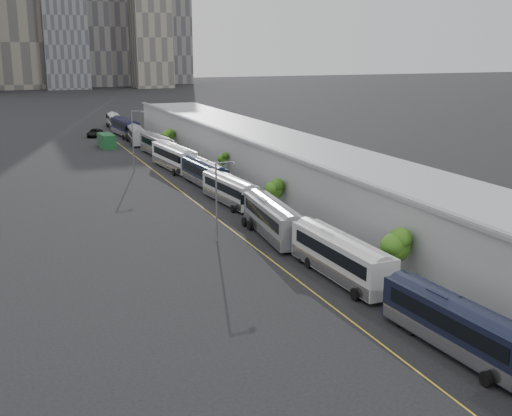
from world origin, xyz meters
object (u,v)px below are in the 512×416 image
bus_4 (230,192)px  bus_7 (157,147)px  bus_8 (136,136)px  bus_10 (115,122)px  bus_3 (273,222)px  bus_6 (174,159)px  bus_2 (340,260)px  bus_1 (455,330)px  shipping_container (107,141)px  suv (95,133)px  bus_5 (205,176)px  street_lamp_far (134,137)px  street_lamp_near (218,196)px  bus_9 (125,129)px

bus_4 → bus_7: size_ratio=0.93×
bus_8 → bus_4: bearing=-84.4°
bus_4 → bus_10: bearing=85.1°
bus_3 → bus_10: (0.60, 99.64, -0.13)m
bus_3 → bus_6: size_ratio=0.94×
bus_8 → bus_2: bearing=-84.8°
bus_1 → bus_10: 128.13m
shipping_container → suv: (0.13, 17.16, -0.50)m
bus_4 → bus_10: bus_4 is taller
bus_6 → bus_7: (0.74, 14.74, -0.11)m
bus_1 → shipping_container: 97.70m
bus_5 → street_lamp_far: (-7.05, 14.80, 4.01)m
bus_3 → street_lamp_far: bearing=103.5°
bus_5 → bus_6: bus_6 is taller
bus_8 → shipping_container: bus_8 is taller
bus_5 → bus_10: bus_5 is taller
bus_7 → shipping_container: size_ratio=2.03×
bus_6 → bus_8: size_ratio=1.13×
street_lamp_near → bus_8: bearing=85.1°
bus_1 → bus_3: bearing=87.7°
bus_8 → shipping_container: bearing=-147.6°
bus_4 → suv: bus_4 is taller
bus_2 → bus_4: size_ratio=1.09×
bus_8 → suv: 15.23m
bus_5 → shipping_container: 42.60m
suv → bus_9: bearing=0.7°
bus_2 → bus_3: size_ratio=1.01×
bus_7 → suv: size_ratio=2.12×
suv → bus_2: bearing=-68.8°
bus_7 → shipping_container: 14.97m
bus_4 → bus_8: bearing=85.4°
bus_1 → shipping_container: size_ratio=1.90×
bus_4 → bus_6: (-0.56, 25.52, 0.23)m
bus_1 → bus_6: (-0.60, 69.56, 0.21)m
bus_3 → bus_7: 55.82m
bus_4 → suv: (-6.86, 70.57, -0.63)m
bus_8 → street_lamp_near: (-6.12, -71.71, 3.30)m
bus_1 → bus_7: bearing=86.0°
bus_3 → bus_6: bearing=95.0°
bus_1 → bus_8: 100.84m
bus_2 → bus_7: bus_2 is taller
shipping_container → bus_8: bearing=24.5°
bus_6 → bus_8: bearing=84.7°
bus_8 → suv: bus_8 is taller
bus_7 → street_lamp_near: (-6.68, -55.17, 3.20)m
bus_1 → bus_8: bus_8 is taller
bus_6 → bus_7: size_ratio=1.07×
street_lamp_far → suv: street_lamp_far is taller
bus_7 → shipping_container: bearing=114.5°
bus_1 → street_lamp_far: street_lamp_far is taller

